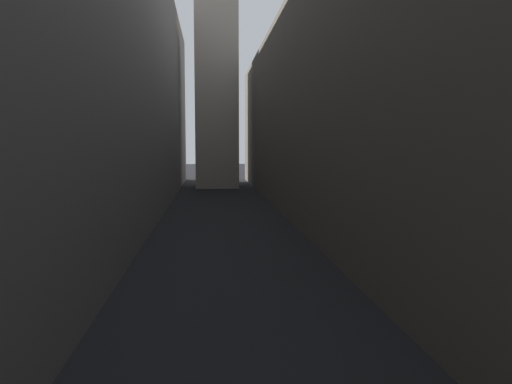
% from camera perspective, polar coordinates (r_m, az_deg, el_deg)
% --- Properties ---
extents(ground_plane, '(264.00, 264.00, 0.00)m').
position_cam_1_polar(ground_plane, '(38.76, -3.52, -4.23)').
color(ground_plane, black).
extents(building_block_left, '(13.82, 108.00, 25.03)m').
position_cam_1_polar(building_block_left, '(42.17, -21.31, 13.27)').
color(building_block_left, slate).
rests_on(building_block_left, ground).
extents(building_block_right, '(14.80, 108.00, 19.18)m').
position_cam_1_polar(building_block_right, '(42.70, 14.13, 9.42)').
color(building_block_right, '#60594F').
rests_on(building_block_right, ground).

